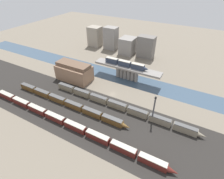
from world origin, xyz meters
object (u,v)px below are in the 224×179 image
train_yard_near (67,123)px  warehouse_building (74,72)px  train_yard_far (119,106)px  train_yard_mid (67,103)px  signal_tower (154,109)px  train_on_bridge (126,64)px

train_yard_near → warehouse_building: size_ratio=4.40×
train_yard_near → train_yard_far: train_yard_far is taller
train_yard_mid → warehouse_building: warehouse_building is taller
train_yard_mid → signal_tower: size_ratio=4.94×
train_on_bridge → signal_tower: (32.40, -34.13, -3.98)m
train_yard_mid → train_yard_far: 31.75m
train_yard_far → signal_tower: (20.70, -0.53, 6.38)m
train_on_bridge → train_yard_mid: size_ratio=0.41×
train_on_bridge → signal_tower: signal_tower is taller
train_on_bridge → train_yard_mid: (-17.49, -46.08, -10.56)m
train_yard_near → warehouse_building: bearing=123.9°
warehouse_building → signal_tower: size_ratio=1.56×
train_yard_mid → signal_tower: (49.89, 11.95, 6.58)m
signal_tower → warehouse_building: bearing=167.3°
train_on_bridge → train_yard_far: (11.70, -33.60, -10.36)m
train_yard_mid → warehouse_building: 31.16m
train_yard_mid → train_yard_far: (29.19, 12.48, 0.20)m
train_yard_far → signal_tower: signal_tower is taller
train_yard_near → train_yard_far: (17.89, 25.68, 0.22)m
train_on_bridge → train_yard_far: bearing=-70.8°
train_yard_near → warehouse_building: (-26.76, 39.87, 4.57)m
train_yard_mid → train_on_bridge: bearing=69.2°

